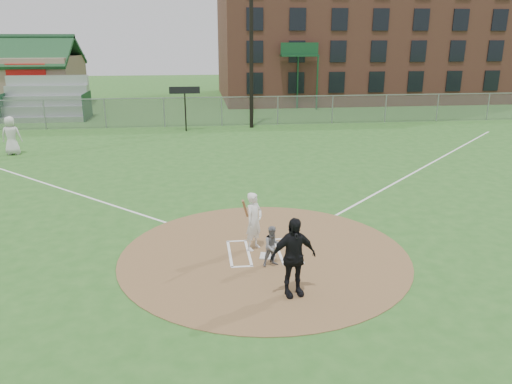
{
  "coord_description": "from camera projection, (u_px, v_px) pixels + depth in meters",
  "views": [
    {
      "loc": [
        -1.85,
        -13.22,
        6.13
      ],
      "look_at": [
        0.0,
        2.0,
        1.3
      ],
      "focal_mm": 35.0,
      "sensor_mm": 36.0,
      "label": 1
    }
  ],
  "objects": [
    {
      "name": "batter_at_plate",
      "position": [
        254.0,
        221.0,
        14.67
      ],
      "size": [
        0.8,
        1.07,
        1.78
      ],
      "color": "white",
      "rests_on": "dirt_circle"
    },
    {
      "name": "ground",
      "position": [
        264.0,
        255.0,
        14.57
      ],
      "size": [
        140.0,
        140.0,
        0.0
      ],
      "primitive_type": "plane",
      "color": "#2A5E20",
      "rests_on": "ground"
    },
    {
      "name": "scoreboard_sign",
      "position": [
        185.0,
        95.0,
        32.69
      ],
      "size": [
        2.0,
        0.1,
        2.93
      ],
      "color": "black",
      "rests_on": "ground"
    },
    {
      "name": "bleachers",
      "position": [
        45.0,
        99.0,
        37.4
      ],
      "size": [
        6.08,
        3.2,
        3.2
      ],
      "color": "#B7BABF",
      "rests_on": "ground"
    },
    {
      "name": "foul_line_third",
      "position": [
        35.0,
        180.0,
        22.06
      ],
      "size": [
        17.04,
        17.04,
        0.01
      ],
      "primitive_type": "cube",
      "rotation": [
        0.0,
        0.0,
        0.79
      ],
      "color": "white",
      "rests_on": "ground"
    },
    {
      "name": "light_pole",
      "position": [
        251.0,
        28.0,
        32.7
      ],
      "size": [
        1.2,
        0.3,
        12.22
      ],
      "color": "black",
      "rests_on": "ground"
    },
    {
      "name": "foul_line_first",
      "position": [
        423.0,
        168.0,
        24.13
      ],
      "size": [
        17.04,
        17.04,
        0.01
      ],
      "primitive_type": "cube",
      "rotation": [
        0.0,
        0.0,
        -0.79
      ],
      "color": "white",
      "rests_on": "ground"
    },
    {
      "name": "clubhouse",
      "position": [
        6.0,
        81.0,
        43.02
      ],
      "size": [
        12.2,
        8.71,
        6.23
      ],
      "color": "#9C8269",
      "rests_on": "ground"
    },
    {
      "name": "home_plate",
      "position": [
        268.0,
        256.0,
        14.41
      ],
      "size": [
        0.54,
        0.54,
        0.03
      ],
      "primitive_type": "cube",
      "rotation": [
        0.0,
        0.0,
        -0.24
      ],
      "color": "silver",
      "rests_on": "dirt_circle"
    },
    {
      "name": "dirt_circle",
      "position": [
        264.0,
        254.0,
        14.57
      ],
      "size": [
        8.4,
        8.4,
        0.02
      ],
      "primitive_type": "cylinder",
      "color": "olive",
      "rests_on": "ground"
    },
    {
      "name": "ondeck_player",
      "position": [
        11.0,
        136.0,
        26.54
      ],
      "size": [
        1.02,
        0.68,
        2.05
      ],
      "primitive_type": "imported",
      "rotation": [
        0.0,
        0.0,
        3.17
      ],
      "color": "silver",
      "rests_on": "ground"
    },
    {
      "name": "catcher",
      "position": [
        273.0,
        246.0,
        13.69
      ],
      "size": [
        0.65,
        0.55,
        1.15
      ],
      "primitive_type": "imported",
      "rotation": [
        0.0,
        0.0,
        0.23
      ],
      "color": "slate",
      "rests_on": "dirt_circle"
    },
    {
      "name": "brick_warehouse",
      "position": [
        371.0,
        21.0,
        50.11
      ],
      "size": [
        30.0,
        17.17,
        15.0
      ],
      "color": "brown",
      "rests_on": "ground"
    },
    {
      "name": "umpire",
      "position": [
        293.0,
        257.0,
        12.02
      ],
      "size": [
        1.25,
        0.71,
        2.0
      ],
      "primitive_type": "imported",
      "rotation": [
        0.0,
        0.0,
        0.2
      ],
      "color": "black",
      "rests_on": "dirt_circle"
    },
    {
      "name": "batters_boxes",
      "position": [
        264.0,
        252.0,
        14.71
      ],
      "size": [
        2.08,
        1.88,
        0.01
      ],
      "color": "white",
      "rests_on": "dirt_circle"
    },
    {
      "name": "outfield_fence",
      "position": [
        222.0,
        111.0,
        35.1
      ],
      "size": [
        56.08,
        0.08,
        2.03
      ],
      "color": "slate",
      "rests_on": "ground"
    }
  ]
}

